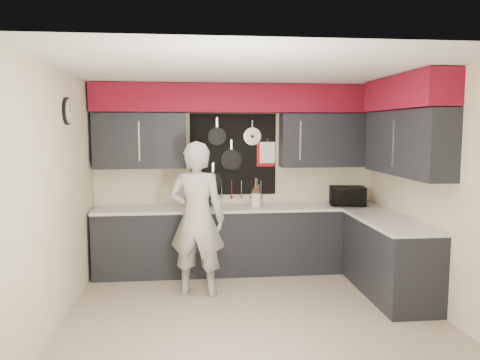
{
  "coord_description": "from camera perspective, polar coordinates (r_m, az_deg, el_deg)",
  "views": [
    {
      "loc": [
        -0.65,
        -4.89,
        2.0
      ],
      "look_at": [
        -0.08,
        0.5,
        1.39
      ],
      "focal_mm": 35.0,
      "sensor_mm": 36.0,
      "label": 1
    }
  ],
  "objects": [
    {
      "name": "utensil_crock",
      "position": [
        6.49,
        1.94,
        -2.42
      ],
      "size": [
        0.14,
        0.14,
        0.18
      ],
      "primitive_type": "cylinder",
      "color": "white",
      "rests_on": "base_cabinets"
    },
    {
      "name": "microwave",
      "position": [
        6.7,
        12.95,
        -1.92
      ],
      "size": [
        0.53,
        0.41,
        0.26
      ],
      "primitive_type": "imported",
      "rotation": [
        0.0,
        0.0,
        -0.18
      ],
      "color": "black",
      "rests_on": "base_cabinets"
    },
    {
      "name": "base_cabinets",
      "position": [
        6.32,
        4.61,
        -7.77
      ],
      "size": [
        3.95,
        2.2,
        0.92
      ],
      "color": "black",
      "rests_on": "ground"
    },
    {
      "name": "right_wall_assembly",
      "position": [
        5.73,
        19.98,
        5.43
      ],
      "size": [
        0.36,
        3.5,
        2.6
      ],
      "color": "beige",
      "rests_on": "ground"
    },
    {
      "name": "knife_block",
      "position": [
        6.53,
        2.02,
        -2.11
      ],
      "size": [
        0.13,
        0.13,
        0.23
      ],
      "primitive_type": "cube",
      "rotation": [
        0.0,
        0.0,
        -0.34
      ],
      "color": "#3C2113",
      "rests_on": "base_cabinets"
    },
    {
      "name": "left_wall_assembly",
      "position": [
        5.13,
        -21.15,
        -1.5
      ],
      "size": [
        0.05,
        3.5,
        2.6
      ],
      "color": "beige",
      "rests_on": "ground"
    },
    {
      "name": "coffee_maker",
      "position": [
        6.47,
        -4.45,
        -1.62
      ],
      "size": [
        0.24,
        0.27,
        0.35
      ],
      "rotation": [
        0.0,
        0.0,
        -0.22
      ],
      "color": "black",
      "rests_on": "base_cabinets"
    },
    {
      "name": "ground",
      "position": [
        5.32,
        1.5,
        -15.68
      ],
      "size": [
        4.0,
        4.0,
        0.0
      ],
      "primitive_type": "plane",
      "color": "tan",
      "rests_on": "ground"
    },
    {
      "name": "back_wall_assembly",
      "position": [
        6.52,
        -0.22,
        6.46
      ],
      "size": [
        4.0,
        0.36,
        2.6
      ],
      "color": "beige",
      "rests_on": "ground"
    },
    {
      "name": "person",
      "position": [
        5.6,
        -5.28,
        -4.73
      ],
      "size": [
        0.77,
        0.6,
        1.85
      ],
      "primitive_type": "imported",
      "rotation": [
        0.0,
        0.0,
        2.89
      ],
      "color": "#A0A19E",
      "rests_on": "ground"
    }
  ]
}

